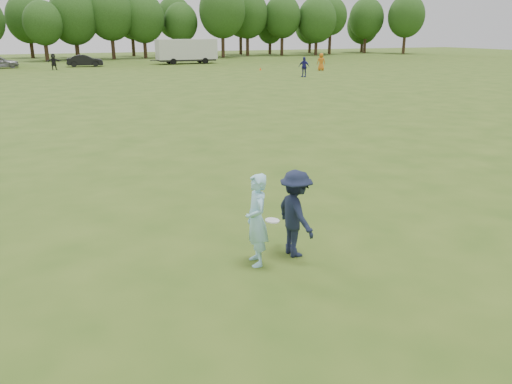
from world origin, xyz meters
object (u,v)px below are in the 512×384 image
defender (296,214)px  car_f (85,61)px  player_far_c (321,62)px  field_cone (260,69)px  thrower (257,220)px  player_far_d (54,62)px  cargo_trailer (186,50)px  player_far_b (304,67)px

defender → car_f: 59.17m
player_far_c → field_cone: 6.90m
thrower → player_far_d: bearing=-170.6°
car_f → cargo_trailer: size_ratio=0.48×
thrower → defender: bearing=102.3°
thrower → defender: thrower is taller
car_f → defender: bearing=-175.0°
player_far_c → car_f: bearing=-12.5°
defender → player_far_d: bearing=0.5°
defender → car_f: bearing=-3.3°
player_far_b → cargo_trailer: bearing=150.1°
defender → cargo_trailer: (14.86, 59.65, 0.89)m
thrower → player_far_d: size_ratio=0.99×
player_far_c → cargo_trailer: 20.66m
car_f → field_cone: (17.72, -14.01, -0.56)m
defender → car_f: (1.60, 59.15, -0.17)m
cargo_trailer → player_far_c: bearing=-59.4°
player_far_d → car_f: size_ratio=0.42×
cargo_trailer → player_far_d: bearing=-164.5°
car_f → field_cone: car_f is taller
defender → player_far_d: size_ratio=0.96×
thrower → field_cone: thrower is taller
defender → field_cone: (19.33, 45.14, -0.73)m
cargo_trailer → car_f: bearing=-177.8°
player_far_d → defender: bearing=-91.9°
field_cone → player_far_b: bearing=-87.7°
player_far_c → car_f: size_ratio=0.44×
thrower → cargo_trailer: bearing=173.3°
defender → cargo_trailer: 61.48m
player_far_d → car_f: (3.80, 4.21, -0.20)m
defender → player_far_b: bearing=-30.8°
player_far_d → cargo_trailer: cargo_trailer is taller
player_far_b → field_cone: bearing=141.0°
player_far_c → cargo_trailer: cargo_trailer is taller
player_far_b → player_far_d: size_ratio=1.04×
player_far_d → cargo_trailer: (17.05, 4.71, 0.86)m
player_far_d → cargo_trailer: size_ratio=0.20×
player_far_d → field_cone: player_far_d is taller
defender → player_far_b: (19.71, 35.61, 0.07)m
cargo_trailer → defender: bearing=-104.0°
field_cone → player_far_d: bearing=155.5°
player_far_b → field_cone: player_far_b is taller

